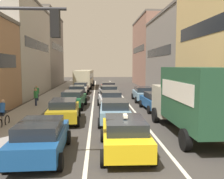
{
  "coord_description": "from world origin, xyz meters",
  "views": [
    {
      "loc": [
        -1.26,
        -8.93,
        3.66
      ],
      "look_at": [
        0.0,
        12.0,
        1.6
      ],
      "focal_mm": 38.91,
      "sensor_mm": 36.0,
      "label": 1
    }
  ],
  "objects_px": {
    "sedan_left_lane_front": "(41,137)",
    "sedan_centre_lane_second": "(115,110)",
    "sedan_left_lane_fourth": "(77,92)",
    "wagon_right_lane_far": "(143,93)",
    "taxi_centre_lane_front": "(125,134)",
    "sedan_left_lane_third": "(73,99)",
    "pedestrian_far_sidewalk": "(36,96)",
    "sedan_right_lane_behind_truck": "(156,101)",
    "wagon_left_lane_second": "(64,110)",
    "sedan_centre_lane_fifth": "(108,87)",
    "cyclist_on_sidewalk": "(3,114)",
    "coupe_centre_lane_fourth": "(108,92)",
    "sedan_left_lane_fifth": "(81,88)",
    "removalist_box_truck": "(192,98)",
    "hatchback_centre_lane_third": "(110,99)",
    "pedestrian_mid_sidewalk": "(37,93)",
    "bus_mid_queue_primary": "(84,77)"
  },
  "relations": [
    {
      "from": "sedan_left_lane_front",
      "to": "sedan_centre_lane_second",
      "type": "height_order",
      "value": "same"
    },
    {
      "from": "sedan_left_lane_fourth",
      "to": "wagon_right_lane_far",
      "type": "xyz_separation_m",
      "value": [
        6.99,
        -2.17,
        0.0
      ]
    },
    {
      "from": "taxi_centre_lane_front",
      "to": "wagon_right_lane_far",
      "type": "xyz_separation_m",
      "value": [
        3.6,
        14.79,
        -0.0
      ]
    },
    {
      "from": "sedan_left_lane_third",
      "to": "pedestrian_far_sidewalk",
      "type": "relative_size",
      "value": 2.65
    },
    {
      "from": "sedan_right_lane_behind_truck",
      "to": "wagon_left_lane_second",
      "type": "bearing_deg",
      "value": 116.01
    },
    {
      "from": "sedan_left_lane_front",
      "to": "sedan_centre_lane_fifth",
      "type": "bearing_deg",
      "value": -10.65
    },
    {
      "from": "sedan_right_lane_behind_truck",
      "to": "wagon_right_lane_far",
      "type": "distance_m",
      "value": 5.22
    },
    {
      "from": "sedan_left_lane_third",
      "to": "sedan_left_lane_front",
      "type": "bearing_deg",
      "value": -177.06
    },
    {
      "from": "taxi_centre_lane_front",
      "to": "cyclist_on_sidewalk",
      "type": "relative_size",
      "value": 2.5
    },
    {
      "from": "taxi_centre_lane_front",
      "to": "pedestrian_far_sidewalk",
      "type": "relative_size",
      "value": 2.61
    },
    {
      "from": "taxi_centre_lane_front",
      "to": "sedan_left_lane_third",
      "type": "xyz_separation_m",
      "value": [
        -3.26,
        11.29,
        -0.0
      ]
    },
    {
      "from": "sedan_right_lane_behind_truck",
      "to": "cyclist_on_sidewalk",
      "type": "bearing_deg",
      "value": 114.85
    },
    {
      "from": "coupe_centre_lane_fourth",
      "to": "sedan_right_lane_behind_truck",
      "type": "xyz_separation_m",
      "value": [
        3.6,
        -7.0,
        0.0
      ]
    },
    {
      "from": "sedan_left_lane_front",
      "to": "pedestrian_far_sidewalk",
      "type": "bearing_deg",
      "value": 13.59
    },
    {
      "from": "sedan_right_lane_behind_truck",
      "to": "wagon_right_lane_far",
      "type": "bearing_deg",
      "value": -1.58
    },
    {
      "from": "sedan_left_lane_third",
      "to": "sedan_left_lane_fifth",
      "type": "distance_m",
      "value": 10.84
    },
    {
      "from": "removalist_box_truck",
      "to": "coupe_centre_lane_fourth",
      "type": "height_order",
      "value": "removalist_box_truck"
    },
    {
      "from": "hatchback_centre_lane_third",
      "to": "sedan_left_lane_third",
      "type": "distance_m",
      "value": 3.26
    },
    {
      "from": "taxi_centre_lane_front",
      "to": "wagon_right_lane_far",
      "type": "relative_size",
      "value": 0.99
    },
    {
      "from": "taxi_centre_lane_front",
      "to": "sedan_left_lane_front",
      "type": "relative_size",
      "value": 1.0
    },
    {
      "from": "sedan_left_lane_third",
      "to": "removalist_box_truck",
      "type": "bearing_deg",
      "value": -137.75
    },
    {
      "from": "taxi_centre_lane_front",
      "to": "pedestrian_mid_sidewalk",
      "type": "bearing_deg",
      "value": 27.06
    },
    {
      "from": "sedan_centre_lane_second",
      "to": "hatchback_centre_lane_third",
      "type": "distance_m",
      "value": 5.32
    },
    {
      "from": "bus_mid_queue_primary",
      "to": "cyclist_on_sidewalk",
      "type": "xyz_separation_m",
      "value": [
        -3.31,
        -26.6,
        -0.91
      ]
    },
    {
      "from": "coupe_centre_lane_fourth",
      "to": "pedestrian_far_sidewalk",
      "type": "relative_size",
      "value": 2.65
    },
    {
      "from": "taxi_centre_lane_front",
      "to": "sedan_left_lane_front",
      "type": "height_order",
      "value": "taxi_centre_lane_front"
    },
    {
      "from": "sedan_centre_lane_fifth",
      "to": "cyclist_on_sidewalk",
      "type": "xyz_separation_m",
      "value": [
        -6.92,
        -17.76,
        0.05
      ]
    },
    {
      "from": "wagon_left_lane_second",
      "to": "pedestrian_far_sidewalk",
      "type": "relative_size",
      "value": 2.64
    },
    {
      "from": "sedan_right_lane_behind_truck",
      "to": "bus_mid_queue_primary",
      "type": "xyz_separation_m",
      "value": [
        -6.97,
        21.36,
        0.96
      ]
    },
    {
      "from": "sedan_left_lane_front",
      "to": "sedan_right_lane_behind_truck",
      "type": "relative_size",
      "value": 0.99
    },
    {
      "from": "coupe_centre_lane_fourth",
      "to": "sedan_centre_lane_fifth",
      "type": "xyz_separation_m",
      "value": [
        0.24,
        5.51,
        0.0
      ]
    },
    {
      "from": "sedan_centre_lane_fifth",
      "to": "cyclist_on_sidewalk",
      "type": "distance_m",
      "value": 19.06
    },
    {
      "from": "sedan_left_lane_fifth",
      "to": "sedan_right_lane_behind_truck",
      "type": "distance_m",
      "value": 14.36
    },
    {
      "from": "sedan_centre_lane_second",
      "to": "cyclist_on_sidewalk",
      "type": "height_order",
      "value": "cyclist_on_sidewalk"
    },
    {
      "from": "taxi_centre_lane_front",
      "to": "hatchback_centre_lane_third",
      "type": "height_order",
      "value": "taxi_centre_lane_front"
    },
    {
      "from": "sedan_centre_lane_second",
      "to": "sedan_centre_lane_fifth",
      "type": "distance_m",
      "value": 16.68
    },
    {
      "from": "sedan_centre_lane_fifth",
      "to": "cyclist_on_sidewalk",
      "type": "bearing_deg",
      "value": 158.41
    },
    {
      "from": "pedestrian_far_sidewalk",
      "to": "sedan_left_lane_third",
      "type": "bearing_deg",
      "value": 152.49
    },
    {
      "from": "wagon_right_lane_far",
      "to": "bus_mid_queue_primary",
      "type": "relative_size",
      "value": 0.41
    },
    {
      "from": "removalist_box_truck",
      "to": "taxi_centre_lane_front",
      "type": "xyz_separation_m",
      "value": [
        -3.82,
        -2.41,
        -1.18
      ]
    },
    {
      "from": "coupe_centre_lane_fourth",
      "to": "wagon_right_lane_far",
      "type": "height_order",
      "value": "same"
    },
    {
      "from": "coupe_centre_lane_fourth",
      "to": "sedan_centre_lane_fifth",
      "type": "distance_m",
      "value": 5.52
    },
    {
      "from": "sedan_left_lane_fourth",
      "to": "bus_mid_queue_primary",
      "type": "xyz_separation_m",
      "value": [
        0.08,
        13.97,
        0.96
      ]
    },
    {
      "from": "removalist_box_truck",
      "to": "sedan_centre_lane_fifth",
      "type": "xyz_separation_m",
      "value": [
        -3.54,
        19.68,
        -1.18
      ]
    },
    {
      "from": "sedan_left_lane_fourth",
      "to": "removalist_box_truck",
      "type": "bearing_deg",
      "value": -156.31
    },
    {
      "from": "cyclist_on_sidewalk",
      "to": "pedestrian_far_sidewalk",
      "type": "distance_m",
      "value": 7.44
    },
    {
      "from": "pedestrian_far_sidewalk",
      "to": "cyclist_on_sidewalk",
      "type": "bearing_deg",
      "value": 70.19
    },
    {
      "from": "hatchback_centre_lane_third",
      "to": "taxi_centre_lane_front",
      "type": "bearing_deg",
      "value": 177.38
    },
    {
      "from": "sedan_left_lane_front",
      "to": "bus_mid_queue_primary",
      "type": "relative_size",
      "value": 0.41
    },
    {
      "from": "taxi_centre_lane_front",
      "to": "sedan_left_lane_fifth",
      "type": "bearing_deg",
      "value": 9.55
    }
  ]
}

